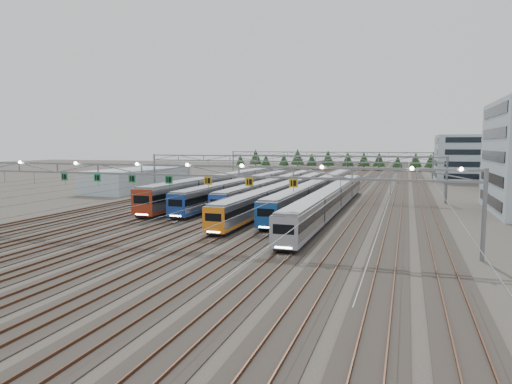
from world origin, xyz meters
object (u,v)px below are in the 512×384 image
(train_b, at_px, (244,188))
(gantry_mid, at_px, (286,164))
(west_shed, at_px, (140,179))
(train_c, at_px, (277,186))
(gantry_near, at_px, (188,173))
(train_d, at_px, (286,192))
(gantry_far, at_px, (326,157))
(train_a, at_px, (223,185))
(depot_bldg_north, at_px, (479,158))
(train_e, at_px, (321,188))
(train_f, at_px, (332,199))

(train_b, distance_m, gantry_mid, 9.02)
(gantry_mid, distance_m, west_shed, 35.44)
(train_c, distance_m, gantry_near, 42.84)
(train_b, xyz_separation_m, train_d, (9.00, -3.83, -0.12))
(gantry_mid, xyz_separation_m, gantry_far, (0.00, 45.00, 0.00))
(train_a, xyz_separation_m, depot_bldg_north, (51.45, 58.10, 3.94))
(train_a, relative_size, gantry_near, 1.00)
(gantry_near, bearing_deg, train_d, 85.92)
(train_c, relative_size, depot_bldg_north, 2.71)
(train_c, bearing_deg, train_a, -148.05)
(train_c, bearing_deg, gantry_far, 86.98)
(train_d, bearing_deg, train_b, 156.94)
(train_a, bearing_deg, gantry_far, 76.88)
(depot_bldg_north, xyz_separation_m, west_shed, (-75.02, -49.63, -3.94))
(gantry_mid, xyz_separation_m, depot_bldg_north, (40.20, 54.83, -0.12))
(train_e, bearing_deg, gantry_far, 98.42)
(gantry_near, bearing_deg, train_f, 64.86)
(gantry_near, relative_size, west_shed, 1.88)
(train_e, bearing_deg, train_a, -171.57)
(train_a, distance_m, gantry_mid, 12.40)
(train_c, bearing_deg, west_shed, 175.00)
(gantry_mid, bearing_deg, depot_bldg_north, 53.75)
(train_e, height_order, west_shed, west_shed)
(train_c, height_order, train_f, train_f)
(depot_bldg_north, height_order, west_shed, depot_bldg_north)
(train_c, height_order, gantry_far, gantry_far)
(train_e, relative_size, gantry_far, 1.21)
(train_d, distance_m, train_e, 8.60)
(train_d, distance_m, west_shed, 39.33)
(train_b, bearing_deg, west_shed, 161.68)
(train_b, height_order, depot_bldg_north, depot_bldg_north)
(gantry_near, distance_m, gantry_far, 85.12)
(train_f, bearing_deg, train_a, 150.41)
(train_c, bearing_deg, train_f, -53.72)
(train_d, distance_m, gantry_near, 32.68)
(gantry_mid, bearing_deg, west_shed, 171.51)
(train_a, xyz_separation_m, west_shed, (-23.57, 8.46, 0.00))
(train_c, xyz_separation_m, train_f, (13.50, -18.39, 0.10))
(train_e, distance_m, gantry_near, 40.42)
(train_d, relative_size, train_f, 1.12)
(gantry_mid, xyz_separation_m, west_shed, (-34.82, 5.20, -4.06))
(train_b, height_order, gantry_mid, gantry_mid)
(train_f, bearing_deg, gantry_mid, 125.04)
(train_f, bearing_deg, depot_bldg_north, 67.78)
(train_f, xyz_separation_m, gantry_mid, (-11.25, 16.04, 4.37))
(train_a, relative_size, train_e, 0.83)
(train_c, distance_m, train_e, 9.47)
(train_e, height_order, depot_bldg_north, depot_bldg_north)
(gantry_mid, bearing_deg, train_f, -54.96)
(train_b, xyz_separation_m, gantry_far, (6.75, 49.10, 4.35))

